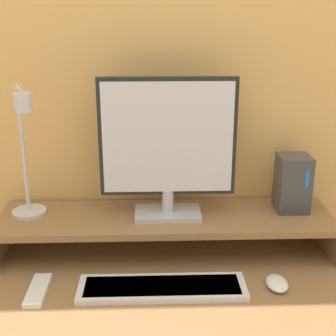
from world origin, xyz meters
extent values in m
cube|color=#E5AD60|center=(0.00, 0.61, 1.25)|extent=(6.00, 0.05, 2.50)
cube|color=olive|center=(0.00, 0.29, 0.69)|extent=(1.07, 0.58, 0.03)
cube|color=olive|center=(-0.53, 0.44, 0.75)|extent=(0.02, 0.26, 0.10)
cube|color=olive|center=(0.53, 0.44, 0.75)|extent=(0.02, 0.26, 0.10)
cube|color=olive|center=(0.00, 0.44, 0.82)|extent=(1.07, 0.26, 0.02)
cube|color=#BCBCC1|center=(0.01, 0.44, 0.84)|extent=(0.21, 0.12, 0.02)
cylinder|color=#BCBCC1|center=(0.01, 0.44, 0.88)|extent=(0.04, 0.04, 0.07)
cube|color=black|center=(0.01, 0.44, 1.08)|extent=(0.42, 0.02, 0.36)
cube|color=silver|center=(0.01, 0.43, 1.08)|extent=(0.39, 0.01, 0.34)
cylinder|color=silver|center=(-0.44, 0.47, 0.83)|extent=(0.11, 0.11, 0.01)
cylinder|color=silver|center=(-0.44, 0.47, 1.04)|extent=(0.01, 0.01, 0.40)
cylinder|color=silver|center=(-0.42, 0.41, 1.24)|extent=(0.06, 0.13, 0.01)
cylinder|color=silver|center=(-0.39, 0.35, 1.21)|extent=(0.05, 0.05, 0.05)
cube|color=#3D3D42|center=(0.41, 0.48, 0.92)|extent=(0.10, 0.10, 0.18)
cube|color=#1972F2|center=(0.44, 0.43, 0.95)|extent=(0.01, 0.00, 0.06)
cube|color=silver|center=(-0.02, 0.21, 0.71)|extent=(0.47, 0.13, 0.02)
cube|color=#AFAFB3|center=(-0.02, 0.21, 0.72)|extent=(0.43, 0.10, 0.01)
ellipsoid|color=white|center=(0.31, 0.21, 0.72)|extent=(0.06, 0.09, 0.03)
cube|color=white|center=(-0.36, 0.21, 0.71)|extent=(0.05, 0.15, 0.02)
camera|label=1|loc=(-0.04, -0.92, 1.45)|focal=50.00mm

